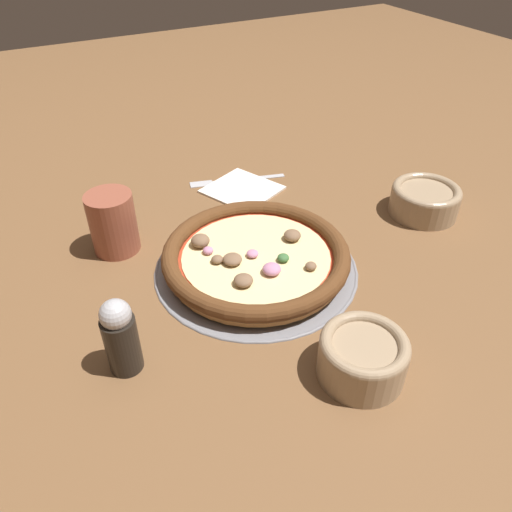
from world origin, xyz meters
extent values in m
plane|color=brown|center=(0.00, 0.00, 0.00)|extent=(3.00, 3.00, 0.00)
cylinder|color=gray|center=(0.00, 0.00, 0.00)|extent=(0.32, 0.32, 0.00)
torus|color=gray|center=(0.00, 0.00, 0.00)|extent=(0.32, 0.32, 0.01)
cylinder|color=#BC7F42|center=(0.00, 0.00, 0.01)|extent=(0.27, 0.27, 0.02)
torus|color=#563319|center=(0.00, 0.00, 0.03)|extent=(0.29, 0.29, 0.03)
cylinder|color=#B7381E|center=(0.00, 0.00, 0.02)|extent=(0.24, 0.24, 0.00)
cylinder|color=beige|center=(0.00, 0.00, 0.03)|extent=(0.23, 0.23, 0.00)
ellipsoid|color=brown|center=(-0.01, 0.07, 0.03)|extent=(0.04, 0.04, 0.02)
ellipsoid|color=#3D6B38|center=(0.03, 0.03, 0.03)|extent=(0.02, 0.02, 0.01)
ellipsoid|color=brown|center=(0.07, 0.06, 0.03)|extent=(0.02, 0.02, 0.01)
ellipsoid|color=#C17FA3|center=(0.00, -0.01, 0.03)|extent=(0.03, 0.03, 0.01)
ellipsoid|color=brown|center=(-0.01, -0.06, 0.03)|extent=(0.03, 0.03, 0.01)
ellipsoid|color=brown|center=(-0.06, -0.07, 0.04)|extent=(0.04, 0.04, 0.02)
ellipsoid|color=brown|center=(0.00, -0.04, 0.03)|extent=(0.04, 0.04, 0.01)
ellipsoid|color=#C17FA3|center=(0.05, 0.00, 0.03)|extent=(0.04, 0.04, 0.02)
ellipsoid|color=brown|center=(0.05, -0.05, 0.03)|extent=(0.04, 0.04, 0.01)
ellipsoid|color=#C17FA3|center=(-0.04, -0.06, 0.03)|extent=(0.02, 0.02, 0.01)
cylinder|color=#9E8466|center=(0.25, 0.02, 0.03)|extent=(0.11, 0.11, 0.05)
torus|color=#9E8466|center=(0.25, 0.02, 0.05)|extent=(0.11, 0.11, 0.02)
cylinder|color=#9E8466|center=(0.00, 0.35, 0.02)|extent=(0.12, 0.12, 0.05)
torus|color=#9E8466|center=(0.00, 0.35, 0.05)|extent=(0.12, 0.12, 0.02)
cylinder|color=brown|center=(-0.16, -0.18, 0.05)|extent=(0.08, 0.08, 0.10)
cube|color=white|center=(-0.23, 0.09, 0.00)|extent=(0.17, 0.16, 0.01)
cube|color=#B7B7BC|center=(-0.26, 0.12, 0.00)|extent=(0.05, 0.15, 0.00)
cube|color=#B7B7BC|center=(-0.29, 0.03, 0.00)|extent=(0.03, 0.05, 0.00)
cylinder|color=black|center=(0.10, -0.24, 0.04)|extent=(0.04, 0.04, 0.08)
sphere|color=#B2B2B7|center=(0.10, -0.24, 0.09)|extent=(0.04, 0.04, 0.04)
camera|label=1|loc=(0.54, -0.29, 0.50)|focal=35.00mm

